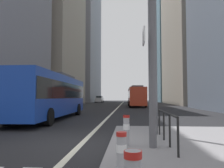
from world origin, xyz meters
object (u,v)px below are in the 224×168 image
at_px(street_lamp_post, 154,6).
at_px(bollard_right, 126,129).
at_px(city_bus_blue_oncoming, 51,94).
at_px(car_oncoming_mid, 99,99).
at_px(city_bus_red_receding, 136,96).
at_px(car_receding_near, 141,100).
at_px(bollard_left, 121,151).
at_px(traffic_signal_gantry, 70,13).

distance_m(street_lamp_post, bollard_right, 5.27).
xyz_separation_m(city_bus_blue_oncoming, bollard_right, (5.57, -9.30, -1.18)).
bearing_deg(car_oncoming_mid, street_lamp_post, -80.38).
bearing_deg(city_bus_red_receding, car_receding_near, 82.25).
relative_size(city_bus_red_receding, bollard_left, 14.35).
bearing_deg(street_lamp_post, traffic_signal_gantry, -139.50).
relative_size(traffic_signal_gantry, bollard_left, 9.08).
relative_size(bollard_left, bollard_right, 0.87).
distance_m(traffic_signal_gantry, bollard_left, 4.58).
xyz_separation_m(city_bus_red_receding, bollard_left, (-1.49, -33.90, -1.24)).
xyz_separation_m(city_bus_blue_oncoming, car_receding_near, (8.28, 31.65, -0.85)).
xyz_separation_m(city_bus_red_receding, car_oncoming_mid, (-9.66, 26.05, -0.85)).
height_order(car_oncoming_mid, traffic_signal_gantry, traffic_signal_gantry).
height_order(city_bus_blue_oncoming, car_receding_near, city_bus_blue_oncoming).
height_order(car_receding_near, traffic_signal_gantry, traffic_signal_gantry).
xyz_separation_m(car_oncoming_mid, traffic_signal_gantry, (6.54, -57.60, 3.18)).
xyz_separation_m(car_oncoming_mid, street_lamp_post, (9.36, -55.20, 4.29)).
bearing_deg(traffic_signal_gantry, city_bus_red_receding, 84.36).
bearing_deg(car_receding_near, bollard_left, -93.67).
height_order(street_lamp_post, bollard_right, street_lamp_post).
bearing_deg(car_receding_near, bollard_right, -93.79).
relative_size(city_bus_blue_oncoming, city_bus_red_receding, 1.03).
distance_m(car_oncoming_mid, traffic_signal_gantry, 58.06).
bearing_deg(street_lamp_post, car_receding_near, 87.63).
height_order(city_bus_blue_oncoming, car_oncoming_mid, city_bus_blue_oncoming).
distance_m(car_receding_near, street_lamp_post, 38.94).
bearing_deg(bollard_right, city_bus_red_receding, 87.42).
bearing_deg(bollard_right, car_receding_near, 86.21).
xyz_separation_m(street_lamp_post, bollard_right, (-1.11, -2.28, -4.62)).
xyz_separation_m(car_receding_near, bollard_right, (-2.71, -40.95, -0.33)).
height_order(city_bus_red_receding, bollard_left, city_bus_red_receding).
xyz_separation_m(car_receding_near, traffic_signal_gantry, (-4.41, -41.07, 3.18)).
relative_size(street_lamp_post, bollard_left, 10.03).
bearing_deg(traffic_signal_gantry, bollard_left, -55.24).
distance_m(traffic_signal_gantry, bollard_right, 3.90).
bearing_deg(bollard_left, city_bus_red_receding, 87.49).
bearing_deg(car_oncoming_mid, city_bus_red_receding, -69.66).
bearing_deg(bollard_left, car_oncoming_mid, 97.76).
relative_size(car_receding_near, bollard_right, 4.69).
relative_size(city_bus_blue_oncoming, bollard_left, 14.81).
distance_m(car_receding_near, traffic_signal_gantry, 41.43).
height_order(city_bus_red_receding, traffic_signal_gantry, traffic_signal_gantry).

